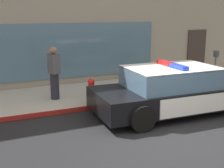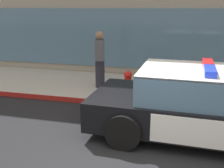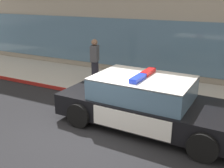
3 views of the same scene
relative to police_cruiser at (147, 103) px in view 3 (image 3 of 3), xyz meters
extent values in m
plane|color=black|center=(-1.19, -1.30, -0.68)|extent=(48.00, 48.00, 0.00)
cube|color=#B2ADA3|center=(-1.19, 2.68, -0.61)|extent=(48.00, 2.98, 0.15)
cube|color=maroon|center=(-1.19, 1.17, -0.61)|extent=(28.80, 0.04, 0.14)
cube|color=slate|center=(-4.61, 4.19, 0.77)|extent=(12.57, 0.08, 2.10)
cube|color=black|center=(0.06, 0.00, -0.18)|extent=(5.00, 2.09, 0.60)
cube|color=silver|center=(1.64, -0.05, -0.02)|extent=(1.74, 1.95, 0.05)
cube|color=silver|center=(-1.67, 0.05, -0.02)|extent=(1.44, 1.94, 0.05)
cube|color=silver|center=(-0.01, 0.98, -0.18)|extent=(2.07, 0.09, 0.51)
cube|color=silver|center=(-0.07, -0.98, -0.18)|extent=(2.07, 0.09, 0.51)
cube|color=yellow|center=(-0.01, 1.00, -0.18)|extent=(0.22, 0.02, 0.26)
cube|color=slate|center=(-0.14, 0.00, 0.39)|extent=(2.62, 1.82, 0.60)
cube|color=silver|center=(-0.14, 0.00, 0.68)|extent=(2.62, 1.82, 0.04)
cube|color=red|center=(-0.13, 0.35, 0.76)|extent=(0.22, 0.66, 0.11)
cube|color=blue|center=(-0.15, -0.34, 0.76)|extent=(0.22, 0.66, 0.11)
cylinder|color=black|center=(1.72, 0.91, -0.34)|extent=(0.69, 0.24, 0.68)
cylinder|color=black|center=(1.66, -1.02, -0.34)|extent=(0.69, 0.24, 0.68)
cylinder|color=black|center=(-1.54, 1.02, -0.34)|extent=(0.69, 0.24, 0.68)
cylinder|color=black|center=(-1.60, -0.92, -0.34)|extent=(0.69, 0.24, 0.68)
cylinder|color=red|center=(-2.01, 1.62, -0.48)|extent=(0.28, 0.28, 0.10)
cylinder|color=red|center=(-2.01, 1.62, -0.21)|extent=(0.19, 0.19, 0.45)
sphere|color=red|center=(-2.01, 1.62, 0.09)|extent=(0.22, 0.22, 0.22)
cylinder|color=#B21E19|center=(-2.01, 1.62, 0.16)|extent=(0.06, 0.06, 0.05)
cylinder|color=#B21E19|center=(-2.01, 1.48, -0.18)|extent=(0.09, 0.10, 0.09)
cylinder|color=#B21E19|center=(-2.01, 1.77, -0.18)|extent=(0.09, 0.10, 0.09)
cylinder|color=#B21E19|center=(-1.86, 1.62, -0.22)|extent=(0.10, 0.12, 0.12)
cylinder|color=#23232D|center=(-3.02, 2.31, -0.11)|extent=(0.28, 0.28, 0.85)
cube|color=#4C4C51|center=(-3.02, 2.31, 0.63)|extent=(0.35, 0.45, 0.62)
sphere|color=#8C664C|center=(-3.02, 2.31, 1.06)|extent=(0.24, 0.24, 0.24)
camera|label=1|loc=(-5.14, -7.02, 2.25)|focal=48.06mm
camera|label=2|loc=(-0.69, -5.30, 1.86)|focal=42.93mm
camera|label=3|loc=(2.21, -6.32, 2.75)|focal=42.49mm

